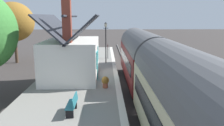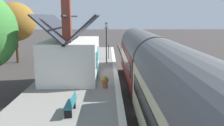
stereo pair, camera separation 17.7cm
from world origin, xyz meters
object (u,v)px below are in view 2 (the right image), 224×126
(station_sign_board, at_px, (108,48))
(tree_mid_background, at_px, (15,22))
(bench_mid_platform, at_px, (94,52))
(planter_edge_far, at_px, (91,50))
(bench_platform_end, at_px, (71,104))
(station_building, at_px, (72,57))
(planter_bench_right, at_px, (105,81))
(lamp_post_platform, at_px, (106,35))
(planter_corner_building, at_px, (85,49))
(train, at_px, (156,74))

(station_sign_board, height_order, tree_mid_background, tree_mid_background)
(bench_mid_platform, distance_m, planter_edge_far, 1.72)
(bench_platform_end, bearing_deg, bench_mid_platform, -0.39)
(station_building, distance_m, bench_platform_end, 6.96)
(station_building, height_order, tree_mid_background, tree_mid_background)
(station_building, height_order, bench_mid_platform, station_building)
(station_building, relative_size, planter_bench_right, 8.87)
(station_building, height_order, planter_bench_right, station_building)
(planter_edge_far, distance_m, station_sign_board, 3.94)
(station_building, xyz_separation_m, bench_mid_platform, (9.61, -1.05, -1.11))
(bench_platform_end, height_order, bench_mid_platform, same)
(lamp_post_platform, relative_size, station_sign_board, 2.56)
(station_building, xyz_separation_m, planter_edge_far, (11.26, -0.54, -1.15))
(planter_edge_far, bearing_deg, bench_mid_platform, -162.83)
(planter_corner_building, relative_size, lamp_post_platform, 0.19)
(station_building, relative_size, bench_mid_platform, 4.77)
(planter_edge_far, height_order, lamp_post_platform, lamp_post_platform)
(bench_platform_end, bearing_deg, station_sign_board, -6.97)
(train, relative_size, station_building, 3.23)
(train, relative_size, bench_mid_platform, 15.42)
(train, height_order, planter_edge_far, train)
(planter_bench_right, bearing_deg, train, -122.99)
(planter_corner_building, xyz_separation_m, lamp_post_platform, (-6.98, -2.82, 2.37))
(planter_edge_far, xyz_separation_m, tree_mid_background, (-1.15, 8.56, 3.50))
(station_building, bearing_deg, planter_edge_far, -2.75)
(station_sign_board, bearing_deg, planter_bench_right, 178.58)
(planter_bench_right, bearing_deg, station_sign_board, -1.42)
(planter_edge_far, height_order, station_sign_board, station_sign_board)
(bench_platform_end, relative_size, tree_mid_background, 0.20)
(bench_mid_platform, height_order, planter_edge_far, bench_mid_platform)
(station_building, bearing_deg, planter_bench_right, -137.86)
(train, distance_m, bench_platform_end, 5.05)
(planter_bench_right, relative_size, tree_mid_background, 0.11)
(station_building, relative_size, lamp_post_platform, 1.67)
(planter_corner_building, relative_size, tree_mid_background, 0.11)
(bench_platform_end, height_order, planter_edge_far, bench_platform_end)
(planter_bench_right, height_order, station_sign_board, station_sign_board)
(train, bearing_deg, station_building, 49.34)
(train, bearing_deg, bench_mid_platform, 17.01)
(planter_corner_building, height_order, tree_mid_background, tree_mid_background)
(train, height_order, tree_mid_background, tree_mid_background)
(station_sign_board, bearing_deg, train, -168.23)
(bench_platform_end, bearing_deg, tree_mid_background, 27.90)
(planter_corner_building, distance_m, station_sign_board, 5.31)
(bench_platform_end, xyz_separation_m, tree_mid_background, (16.91, 8.95, 3.46))
(bench_platform_end, xyz_separation_m, planter_corner_building, (19.18, 1.22, -0.07))
(train, relative_size, planter_corner_building, 28.82)
(planter_edge_far, bearing_deg, tree_mid_background, 97.66)
(planter_corner_building, bearing_deg, train, -161.51)
(planter_edge_far, distance_m, planter_bench_right, 14.14)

